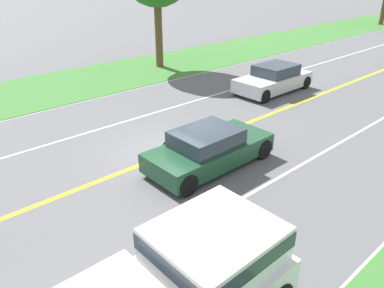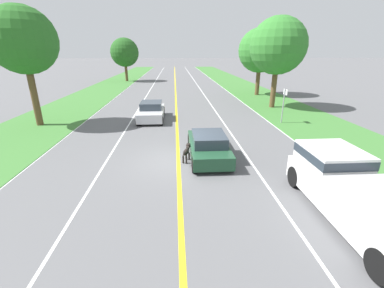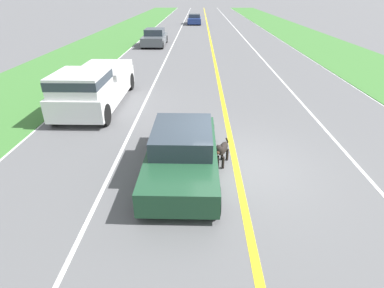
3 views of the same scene
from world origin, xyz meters
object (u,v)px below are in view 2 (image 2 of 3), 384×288
pickup_truck (354,190)px  roadside_tree_left_near (23,41)px  roadside_tree_left_far (125,52)px  dog (187,151)px  ego_car (208,146)px  street_sign (284,102)px  roadside_tree_right_far (260,51)px  roadside_tree_right_near (278,46)px  oncoming_car (151,111)px

pickup_truck → roadside_tree_left_near: 20.00m
pickup_truck → roadside_tree_left_far: bearing=109.0°
roadside_tree_left_far → dog: bearing=-76.0°
ego_car → street_sign: street_sign is taller
roadside_tree_right_far → street_sign: size_ratio=3.00×
roadside_tree_right_near → roadside_tree_left_far: 29.77m
ego_car → roadside_tree_left_near: 14.19m
roadside_tree_right_far → roadside_tree_left_near: bearing=-148.0°
roadside_tree_left_near → roadside_tree_left_far: bearing=87.4°
roadside_tree_left_near → street_sign: (17.67, -0.60, -4.08)m
dog → roadside_tree_right_far: size_ratio=0.15×
roadside_tree_right_near → roadside_tree_left_near: bearing=-165.2°
oncoming_car → roadside_tree_left_far: (-6.64, 27.78, 4.20)m
roadside_tree_left_far → pickup_truck: bearing=-71.0°
pickup_truck → street_sign: street_sign is taller
ego_car → street_sign: size_ratio=1.66×
dog → roadside_tree_left_far: bearing=122.8°
ego_car → dog: bearing=-162.5°
dog → oncoming_car: 8.62m
dog → roadside_tree_left_far: (-9.00, 36.06, 4.33)m
roadside_tree_left_far → street_sign: roadside_tree_left_far is taller
pickup_truck → street_sign: (2.30, 11.27, 0.68)m
roadside_tree_right_far → roadside_tree_left_far: 24.86m
oncoming_car → dog: bearing=105.9°
pickup_truck → roadside_tree_left_far: 43.37m
street_sign → oncoming_car: bearing=169.6°
ego_car → roadside_tree_right_far: (8.38, 19.10, 4.52)m
roadside_tree_left_far → roadside_tree_right_far: bearing=-42.0°
dog → oncoming_car: bearing=124.8°
roadside_tree_right_near → roadside_tree_left_far: (-17.69, 23.93, -0.63)m
ego_car → roadside_tree_right_near: (7.59, 11.79, 4.87)m
street_sign → pickup_truck: bearing=-101.5°
pickup_truck → roadside_tree_right_near: size_ratio=0.70×
roadside_tree_right_near → roadside_tree_right_far: bearing=83.8°
roadside_tree_right_far → street_sign: (-2.11, -12.94, -3.52)m
oncoming_car → roadside_tree_left_far: size_ratio=0.59×
dog → oncoming_car: size_ratio=0.28×
ego_car → oncoming_car: (-3.47, 7.94, 0.03)m
oncoming_car → ego_car: bearing=113.6°
dog → roadside_tree_left_near: (-10.30, 7.10, 5.17)m
roadside_tree_left_near → roadside_tree_left_far: size_ratio=1.09×
dog → roadside_tree_right_near: 15.73m
roadside_tree_right_far → roadside_tree_left_near: size_ratio=0.97×
pickup_truck → roadside_tree_right_near: (3.62, 16.90, 4.55)m
roadside_tree_right_far → roadside_tree_left_far: (-18.48, 16.62, -0.28)m
ego_car → street_sign: 8.84m
roadside_tree_left_near → roadside_tree_right_far: bearing=32.0°
roadside_tree_right_near → roadside_tree_left_far: size_ratio=1.10×
roadside_tree_right_near → street_sign: (-1.32, -5.63, -3.87)m
oncoming_car → roadside_tree_left_far: bearing=-76.6°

